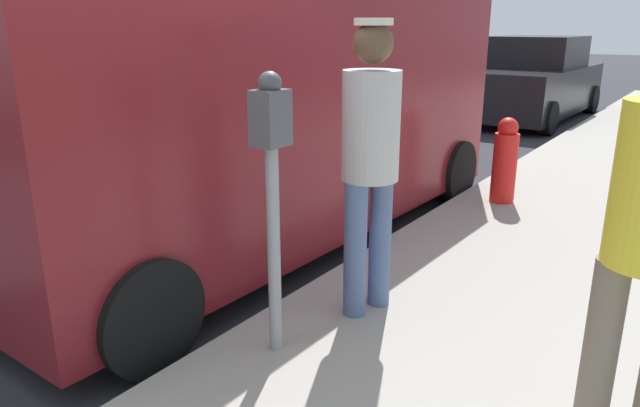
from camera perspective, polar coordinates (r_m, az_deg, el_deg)
ground_plane at (r=4.27m, az=-19.62°, el=-10.09°), size 80.00×80.00×0.00m
parking_meter_near at (r=2.97m, az=-4.74°, el=3.39°), size 0.14×0.18×1.52m
pedestrian_in_gray at (r=3.44m, az=4.95°, el=5.11°), size 0.34×0.35×1.77m
parked_van at (r=5.18m, az=-5.80°, el=8.98°), size 2.24×5.25×2.15m
parked_sedan_ahead at (r=12.88m, az=19.97°, el=11.12°), size 2.01×4.43×1.65m
fire_hydrant at (r=6.13m, az=17.65°, el=3.95°), size 0.24×0.24×0.86m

